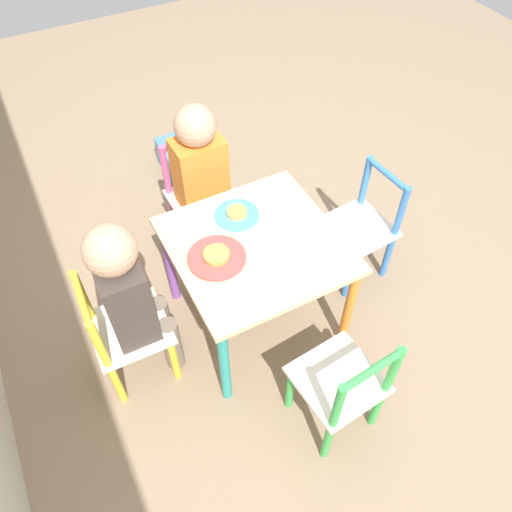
{
  "coord_description": "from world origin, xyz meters",
  "views": [
    {
      "loc": [
        -1.02,
        0.54,
        1.75
      ],
      "look_at": [
        0.0,
        0.0,
        0.39
      ],
      "focal_mm": 35.0,
      "sensor_mm": 36.0,
      "label": 1
    }
  ],
  "objects_px": {
    "kids_table": "(256,256)",
    "child_right": "(202,173)",
    "chair_yellow": "(124,332)",
    "storage_bin": "(186,156)",
    "child_back": "(130,293)",
    "chair_pink": "(200,198)",
    "chair_green": "(342,387)",
    "plate_back": "(217,257)",
    "chair_blue": "(361,228)",
    "plate_right": "(237,214)"
  },
  "relations": [
    {
      "from": "kids_table",
      "to": "child_right",
      "type": "distance_m",
      "value": 0.46
    },
    {
      "from": "chair_yellow",
      "to": "storage_bin",
      "type": "xyz_separation_m",
      "value": [
        1.01,
        -0.63,
        -0.17
      ]
    },
    {
      "from": "chair_yellow",
      "to": "child_back",
      "type": "relative_size",
      "value": 0.68
    },
    {
      "from": "chair_pink",
      "to": "chair_green",
      "type": "height_order",
      "value": "same"
    },
    {
      "from": "child_back",
      "to": "storage_bin",
      "type": "bearing_deg",
      "value": -28.1
    },
    {
      "from": "chair_pink",
      "to": "chair_green",
      "type": "relative_size",
      "value": 1.0
    },
    {
      "from": "chair_yellow",
      "to": "kids_table",
      "type": "bearing_deg",
      "value": -90.0
    },
    {
      "from": "child_back",
      "to": "child_right",
      "type": "relative_size",
      "value": 1.02
    },
    {
      "from": "kids_table",
      "to": "chair_yellow",
      "type": "xyz_separation_m",
      "value": [
        0.01,
        0.51,
        -0.14
      ]
    },
    {
      "from": "chair_green",
      "to": "child_right",
      "type": "bearing_deg",
      "value": -91.85
    },
    {
      "from": "chair_pink",
      "to": "child_right",
      "type": "bearing_deg",
      "value": -90.0
    },
    {
      "from": "kids_table",
      "to": "plate_back",
      "type": "bearing_deg",
      "value": 90.0
    },
    {
      "from": "chair_blue",
      "to": "storage_bin",
      "type": "bearing_deg",
      "value": -162.62
    },
    {
      "from": "kids_table",
      "to": "chair_green",
      "type": "relative_size",
      "value": 1.13
    },
    {
      "from": "chair_blue",
      "to": "storage_bin",
      "type": "relative_size",
      "value": 2.07
    },
    {
      "from": "child_back",
      "to": "chair_pink",
      "type": "bearing_deg",
      "value": -40.15
    },
    {
      "from": "chair_pink",
      "to": "chair_blue",
      "type": "height_order",
      "value": "same"
    },
    {
      "from": "child_right",
      "to": "storage_bin",
      "type": "relative_size",
      "value": 2.98
    },
    {
      "from": "chair_yellow",
      "to": "child_right",
      "type": "xyz_separation_m",
      "value": [
        0.44,
        -0.51,
        0.19
      ]
    },
    {
      "from": "chair_pink",
      "to": "plate_right",
      "type": "relative_size",
      "value": 3.12
    },
    {
      "from": "kids_table",
      "to": "chair_pink",
      "type": "relative_size",
      "value": 1.13
    },
    {
      "from": "storage_bin",
      "to": "kids_table",
      "type": "bearing_deg",
      "value": 173.39
    },
    {
      "from": "kids_table",
      "to": "storage_bin",
      "type": "bearing_deg",
      "value": -6.61
    },
    {
      "from": "child_back",
      "to": "plate_back",
      "type": "height_order",
      "value": "child_back"
    },
    {
      "from": "chair_pink",
      "to": "chair_blue",
      "type": "bearing_deg",
      "value": -43.28
    },
    {
      "from": "chair_pink",
      "to": "storage_bin",
      "type": "height_order",
      "value": "chair_pink"
    },
    {
      "from": "chair_yellow",
      "to": "plate_back",
      "type": "relative_size",
      "value": 2.55
    },
    {
      "from": "kids_table",
      "to": "plate_right",
      "type": "relative_size",
      "value": 3.51
    },
    {
      "from": "kids_table",
      "to": "plate_right",
      "type": "distance_m",
      "value": 0.17
    },
    {
      "from": "chair_blue",
      "to": "plate_right",
      "type": "height_order",
      "value": "chair_blue"
    },
    {
      "from": "storage_bin",
      "to": "plate_back",
      "type": "bearing_deg",
      "value": 165.33
    },
    {
      "from": "plate_right",
      "to": "chair_pink",
      "type": "bearing_deg",
      "value": 1.34
    },
    {
      "from": "kids_table",
      "to": "plate_back",
      "type": "relative_size",
      "value": 2.87
    },
    {
      "from": "chair_blue",
      "to": "child_back",
      "type": "xyz_separation_m",
      "value": [
        -0.03,
        0.97,
        0.2
      ]
    },
    {
      "from": "kids_table",
      "to": "child_right",
      "type": "bearing_deg",
      "value": 0.95
    },
    {
      "from": "chair_yellow",
      "to": "plate_right",
      "type": "bearing_deg",
      "value": -73.67
    },
    {
      "from": "child_back",
      "to": "plate_right",
      "type": "bearing_deg",
      "value": -71.63
    },
    {
      "from": "child_back",
      "to": "storage_bin",
      "type": "xyz_separation_m",
      "value": [
        1.02,
        -0.57,
        -0.37
      ]
    },
    {
      "from": "chair_yellow",
      "to": "plate_right",
      "type": "xyz_separation_m",
      "value": [
        0.14,
        -0.51,
        0.22
      ]
    },
    {
      "from": "chair_green",
      "to": "child_back",
      "type": "relative_size",
      "value": 0.68
    },
    {
      "from": "kids_table",
      "to": "chair_pink",
      "type": "xyz_separation_m",
      "value": [
        0.51,
        0.01,
        -0.14
      ]
    },
    {
      "from": "chair_pink",
      "to": "storage_bin",
      "type": "xyz_separation_m",
      "value": [
        0.51,
        -0.13,
        -0.17
      ]
    },
    {
      "from": "chair_green",
      "to": "storage_bin",
      "type": "bearing_deg",
      "value": -97.68
    },
    {
      "from": "kids_table",
      "to": "chair_pink",
      "type": "height_order",
      "value": "chair_pink"
    },
    {
      "from": "chair_green",
      "to": "child_back",
      "type": "bearing_deg",
      "value": -51.31
    },
    {
      "from": "child_back",
      "to": "plate_right",
      "type": "relative_size",
      "value": 4.56
    },
    {
      "from": "kids_table",
      "to": "plate_right",
      "type": "height_order",
      "value": "plate_right"
    },
    {
      "from": "storage_bin",
      "to": "chair_pink",
      "type": "bearing_deg",
      "value": 166.01
    },
    {
      "from": "chair_yellow",
      "to": "child_right",
      "type": "relative_size",
      "value": 0.69
    },
    {
      "from": "chair_blue",
      "to": "child_right",
      "type": "height_order",
      "value": "child_right"
    }
  ]
}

